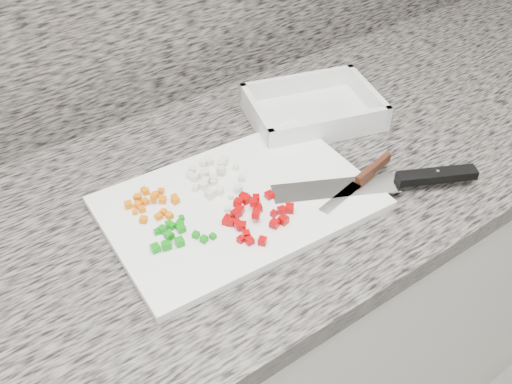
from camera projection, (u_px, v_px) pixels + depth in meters
cabinet at (186, 371)px, 1.25m from camera, size 3.92×0.62×0.86m
countertop at (164, 225)px, 0.95m from camera, size 3.96×0.64×0.04m
cutting_board at (239, 202)px, 0.95m from camera, size 0.45×0.31×0.01m
carrot_pile at (151, 203)px, 0.93m from camera, size 0.08×0.09×0.02m
onion_pile at (212, 175)px, 0.98m from camera, size 0.10×0.11×0.02m
green_pepper_pile at (174, 236)px, 0.87m from camera, size 0.10×0.07×0.02m
red_pepper_pile at (254, 214)px, 0.91m from camera, size 0.12×0.12×0.02m
garlic_pile at (239, 202)px, 0.93m from camera, size 0.06×0.04×0.01m
chef_knife at (402, 180)px, 0.97m from camera, size 0.34×0.19×0.02m
paring_knife at (365, 176)px, 0.98m from camera, size 0.19×0.05×0.02m
tray at (313, 111)px, 1.14m from camera, size 0.29×0.25×0.05m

